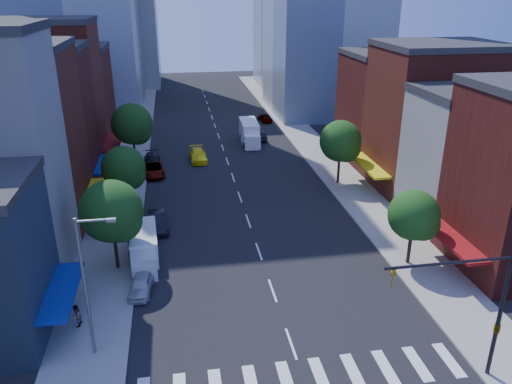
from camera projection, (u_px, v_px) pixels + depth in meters
ground at (291, 344)px, 31.25m from camera, size 220.00×220.00×0.00m
sidewalk_left at (130, 156)px, 65.83m from camera, size 5.00×120.00×0.15m
sidewalk_right at (313, 147)px, 69.62m from camera, size 5.00×120.00×0.15m
crosswalk at (303, 378)px, 28.51m from camera, size 19.00×3.00×0.01m
bldg_left_2 at (7, 144)px, 43.74m from camera, size 12.00×9.00×16.00m
bldg_left_3 at (32, 125)px, 51.68m from camera, size 12.00×8.00×15.00m
bldg_left_4 at (48, 99)px, 59.06m from camera, size 12.00×9.00×17.00m
bldg_left_5 at (66, 99)px, 68.49m from camera, size 12.00×10.00×13.00m
bldg_right_1 at (478, 160)px, 45.84m from camera, size 12.00×8.00×12.00m
bldg_right_2 at (433, 120)px, 53.48m from camera, size 12.00×10.00×15.00m
bldg_right_3 at (393, 109)px, 62.99m from camera, size 12.00×10.00×13.00m
traffic_signal at (491, 316)px, 27.07m from camera, size 7.24×2.24×8.00m
streetlight at (87, 280)px, 28.37m from camera, size 2.25×0.25×9.00m
tree_left_near at (114, 214)px, 37.65m from camera, size 4.80×4.80×7.30m
tree_left_mid at (125, 169)px, 47.82m from camera, size 4.20×4.20×6.65m
tree_left_far at (133, 126)px, 60.34m from camera, size 5.00×5.00×7.75m
tree_right_near at (416, 217)px, 38.65m from camera, size 4.00×4.00×6.20m
tree_right_far at (342, 143)px, 54.82m from camera, size 4.60×4.60×7.20m
parked_car_front at (141, 284)px, 36.31m from camera, size 1.98×3.93×1.29m
parked_car_second at (157, 221)px, 45.89m from camera, size 2.15×4.69×1.49m
parked_car_third at (154, 170)px, 59.02m from camera, size 2.83×5.11×1.35m
parked_car_rear at (152, 160)px, 62.36m from camera, size 1.99×4.82×1.39m
cargo_van_near at (143, 258)px, 39.22m from camera, size 2.38×4.91×2.02m
cargo_van_far at (144, 243)px, 41.09m from camera, size 2.49×5.52×2.30m
taxi at (198, 155)px, 64.04m from camera, size 2.27×5.09×1.45m
traffic_car_oncoming at (259, 136)px, 72.80m from camera, size 1.82×4.07×1.30m
traffic_car_far at (265, 118)px, 82.84m from camera, size 2.08×4.06×1.32m
box_truck at (250, 133)px, 71.12m from camera, size 2.57×7.69×3.07m
pedestrian_near at (131, 250)px, 40.16m from camera, size 0.59×0.78×1.92m
pedestrian_far at (76, 316)px, 32.36m from camera, size 0.70×0.84×1.55m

